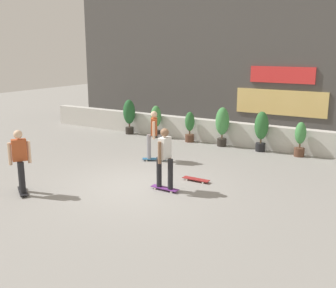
% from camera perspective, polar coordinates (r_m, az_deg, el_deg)
% --- Properties ---
extents(ground_plane, '(48.00, 48.00, 0.00)m').
position_cam_1_polar(ground_plane, '(11.22, -4.01, -6.00)').
color(ground_plane, gray).
extents(planter_wall, '(18.00, 0.40, 0.90)m').
position_cam_1_polar(planter_wall, '(16.19, 8.31, 1.59)').
color(planter_wall, beige).
rests_on(planter_wall, ground).
extents(building_backdrop, '(20.00, 2.08, 6.50)m').
position_cam_1_polar(building_backdrop, '(19.61, 13.30, 11.65)').
color(building_backdrop, '#4C4947').
rests_on(building_backdrop, ground).
extents(potted_plant_0, '(0.53, 0.53, 1.52)m').
position_cam_1_polar(potted_plant_0, '(17.93, -5.51, 4.24)').
color(potted_plant_0, '#2D2823').
rests_on(potted_plant_0, ground).
extents(potted_plant_1, '(0.44, 0.44, 1.36)m').
position_cam_1_polar(potted_plant_1, '(17.15, -1.71, 3.47)').
color(potted_plant_1, '#2D2823').
rests_on(potted_plant_1, ground).
extents(potted_plant_2, '(0.38, 0.38, 1.23)m').
position_cam_1_polar(potted_plant_2, '(16.35, 3.09, 2.60)').
color(potted_plant_2, brown).
rests_on(potted_plant_2, ground).
extents(potted_plant_3, '(0.52, 0.52, 1.52)m').
position_cam_1_polar(potted_plant_3, '(15.70, 7.67, 2.86)').
color(potted_plant_3, '#2D2823').
rests_on(potted_plant_3, ground).
extents(potted_plant_4, '(0.50, 0.50, 1.48)m').
position_cam_1_polar(potted_plant_4, '(15.17, 13.05, 2.17)').
color(potted_plant_4, black).
rests_on(potted_plant_4, ground).
extents(potted_plant_5, '(0.38, 0.38, 1.22)m').
position_cam_1_polar(potted_plant_5, '(14.84, 18.17, 0.81)').
color(potted_plant_5, brown).
rests_on(potted_plant_5, ground).
extents(skater_foreground, '(0.81, 0.56, 1.70)m').
position_cam_1_polar(skater_foreground, '(10.61, -0.48, -1.78)').
color(skater_foreground, '#72338C').
rests_on(skater_foreground, ground).
extents(skater_mid_plaza, '(0.78, 0.61, 1.70)m').
position_cam_1_polar(skater_mid_plaza, '(11.07, -20.17, -1.97)').
color(skater_mid_plaza, black).
rests_on(skater_mid_plaza, ground).
extents(skater_by_wall_right, '(0.79, 0.58, 1.70)m').
position_cam_1_polar(skater_by_wall_right, '(13.49, -1.97, 1.50)').
color(skater_by_wall_right, '#266699').
rests_on(skater_by_wall_right, ground).
extents(skateboard_near_camera, '(0.80, 0.21, 0.08)m').
position_cam_1_polar(skateboard_near_camera, '(11.61, 3.98, -4.99)').
color(skateboard_near_camera, maroon).
rests_on(skateboard_near_camera, ground).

